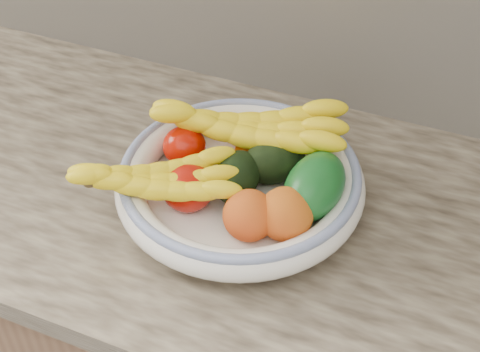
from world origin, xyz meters
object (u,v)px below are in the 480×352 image
banana_bunch_front (156,183)px  fruit_bowl (240,181)px  green_mango (314,187)px  banana_bunch_back (248,132)px

banana_bunch_front → fruit_bowl: bearing=10.5°
banana_bunch_front → green_mango: bearing=-7.5°
banana_bunch_back → fruit_bowl: bearing=-91.4°
fruit_bowl → banana_bunch_back: size_ratio=1.17×
fruit_bowl → banana_bunch_back: bearing=103.1°
fruit_bowl → green_mango: green_mango is taller
green_mango → banana_bunch_back: size_ratio=0.39×
fruit_bowl → banana_bunch_front: banana_bunch_front is taller
banana_bunch_back → banana_bunch_front: size_ratio=1.25×
fruit_bowl → green_mango: size_ratio=2.96×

